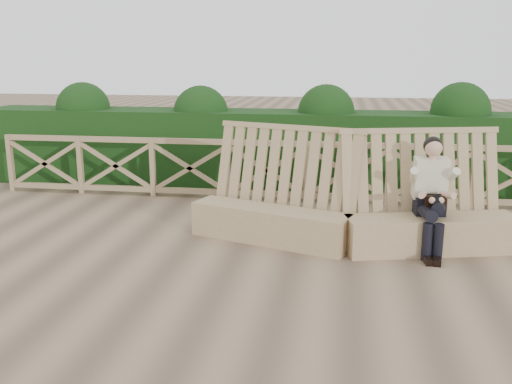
# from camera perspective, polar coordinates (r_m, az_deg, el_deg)

# --- Properties ---
(ground) EXTENTS (60.00, 60.00, 0.00)m
(ground) POSITION_cam_1_polar(r_m,az_deg,el_deg) (7.12, -2.79, -7.73)
(ground) COLOR brown
(ground) RESTS_ON ground
(bench) EXTENTS (4.53, 1.47, 1.62)m
(bench) POSITION_cam_1_polar(r_m,az_deg,el_deg) (8.00, 9.29, -2.39)
(bench) COLOR #8A704F
(bench) RESTS_ON ground
(woman) EXTENTS (0.46, 0.95, 1.54)m
(woman) POSITION_cam_1_polar(r_m,az_deg,el_deg) (7.88, 17.14, 0.04)
(woman) COLOR black
(woman) RESTS_ON ground
(guardrail) EXTENTS (10.10, 0.09, 1.10)m
(guardrail) POSITION_cam_1_polar(r_m,az_deg,el_deg) (10.29, 1.06, 2.18)
(guardrail) COLOR #81674B
(guardrail) RESTS_ON ground
(hedge) EXTENTS (12.00, 1.20, 1.50)m
(hedge) POSITION_cam_1_polar(r_m,az_deg,el_deg) (11.42, 1.88, 4.32)
(hedge) COLOR black
(hedge) RESTS_ON ground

